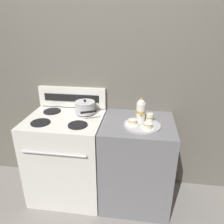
% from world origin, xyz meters
% --- Properties ---
extents(ground_plane, '(6.00, 6.00, 0.00)m').
position_xyz_m(ground_plane, '(0.00, 0.00, 0.00)').
color(ground_plane, gray).
extents(wall_back, '(6.00, 0.05, 2.20)m').
position_xyz_m(wall_back, '(0.00, 0.34, 1.10)').
color(wall_back, '#666056').
rests_on(wall_back, ground).
extents(stove, '(0.77, 0.67, 0.95)m').
position_xyz_m(stove, '(-0.36, -0.00, 0.47)').
color(stove, silver).
rests_on(stove, ground).
extents(control_panel, '(0.76, 0.05, 0.23)m').
position_xyz_m(control_panel, '(-0.36, 0.29, 1.06)').
color(control_panel, silver).
rests_on(control_panel, stove).
extents(side_counter, '(0.70, 0.64, 0.93)m').
position_xyz_m(side_counter, '(0.39, 0.00, 0.47)').
color(side_counter, slate).
rests_on(side_counter, ground).
extents(saucepan, '(0.26, 0.31, 0.15)m').
position_xyz_m(saucepan, '(-0.17, 0.14, 1.01)').
color(saucepan, '#B7B7BC').
rests_on(saucepan, stove).
extents(serving_tray, '(0.34, 0.34, 0.01)m').
position_xyz_m(serving_tray, '(0.43, -0.06, 0.94)').
color(serving_tray, '#B2B2B7').
rests_on(serving_tray, side_counter).
extents(teapot, '(0.09, 0.14, 0.24)m').
position_xyz_m(teapot, '(0.41, 0.01, 1.06)').
color(teapot, white).
rests_on(teapot, serving_tray).
extents(teacup_left, '(0.12, 0.12, 0.05)m').
position_xyz_m(teacup_left, '(0.48, -0.13, 0.97)').
color(teacup_left, white).
rests_on(teacup_left, serving_tray).
extents(teacup_right, '(0.12, 0.12, 0.05)m').
position_xyz_m(teacup_right, '(0.34, -0.08, 0.97)').
color(teacup_right, white).
rests_on(teacup_right, serving_tray).
extents(creamer_jug, '(0.07, 0.07, 0.07)m').
position_xyz_m(creamer_jug, '(0.50, 0.03, 0.99)').
color(creamer_jug, white).
rests_on(creamer_jug, serving_tray).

